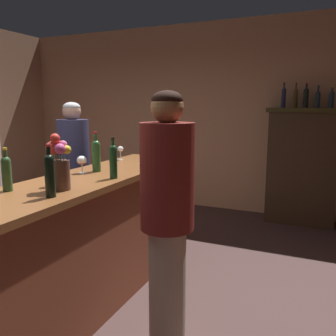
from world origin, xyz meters
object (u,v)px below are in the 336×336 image
(wine_bottle_pinot, at_px, (113,160))
(display_bottle_left, at_px, (284,97))
(wine_bottle_malbec, at_px, (6,172))
(wine_bottle_chardonnay, at_px, (50,173))
(wine_glass_front, at_px, (82,161))
(patron_near_entrance, at_px, (74,168))
(bartender, at_px, (167,214))
(display_bottle_midright, at_px, (318,98))
(cheese_plate, at_px, (146,164))
(display_bottle_midleft, at_px, (296,97))
(display_bottle_right, at_px, (332,98))
(flower_arrangement, at_px, (59,165))
(wine_glass_rear, at_px, (120,150))
(wine_glass_mid, at_px, (51,173))
(display_bottle_center, at_px, (306,97))
(bar_counter, at_px, (89,240))
(display_cabinet, at_px, (302,164))
(wine_bottle_syrah, at_px, (96,154))

(wine_bottle_pinot, distance_m, display_bottle_left, 3.05)
(wine_bottle_malbec, height_order, wine_bottle_chardonnay, wine_bottle_chardonnay)
(wine_glass_front, distance_m, patron_near_entrance, 1.16)
(wine_bottle_chardonnay, bearing_deg, bartender, 24.15)
(wine_glass_front, height_order, display_bottle_midright, display_bottle_midright)
(wine_bottle_pinot, height_order, cheese_plate, wine_bottle_pinot)
(display_bottle_midleft, height_order, display_bottle_right, display_bottle_midleft)
(wine_bottle_pinot, bearing_deg, wine_bottle_malbec, -122.83)
(wine_glass_front, relative_size, flower_arrangement, 0.39)
(wine_bottle_malbec, distance_m, wine_glass_rear, 1.50)
(wine_bottle_pinot, height_order, wine_glass_mid, wine_bottle_pinot)
(display_bottle_center, bearing_deg, flower_arrangement, -111.99)
(bartender, bearing_deg, display_bottle_midleft, -102.50)
(wine_glass_front, height_order, flower_arrangement, flower_arrangement)
(display_bottle_midleft, bearing_deg, bartender, -98.39)
(wine_glass_rear, relative_size, display_bottle_midright, 0.50)
(wine_bottle_malbec, height_order, cheese_plate, wine_bottle_malbec)
(bar_counter, relative_size, display_bottle_center, 8.30)
(wine_glass_mid, relative_size, patron_near_entrance, 0.08)
(display_cabinet, height_order, wine_bottle_chardonnay, display_cabinet)
(display_bottle_left, bearing_deg, wine_bottle_malbec, -111.23)
(wine_bottle_malbec, relative_size, display_bottle_center, 0.89)
(wine_glass_front, xyz_separation_m, bartender, (0.99, -0.43, -0.22))
(cheese_plate, distance_m, display_bottle_left, 2.48)
(display_cabinet, relative_size, display_bottle_midleft, 4.85)
(wine_glass_rear, height_order, patron_near_entrance, patron_near_entrance)
(display_bottle_left, height_order, bartender, display_bottle_left)
(display_bottle_right, bearing_deg, display_bottle_midleft, 180.00)
(bartender, bearing_deg, bar_counter, -23.98)
(display_bottle_midright, relative_size, display_bottle_right, 1.05)
(wine_bottle_chardonnay, height_order, display_bottle_right, display_bottle_right)
(flower_arrangement, height_order, display_bottle_midright, display_bottle_midright)
(wine_glass_front, xyz_separation_m, flower_arrangement, (0.24, -0.55, 0.07))
(display_cabinet, relative_size, wine_glass_rear, 11.02)
(bartender, bearing_deg, wine_glass_front, -27.75)
(cheese_plate, distance_m, bartender, 1.26)
(bartender, bearing_deg, display_bottle_midright, -107.31)
(display_bottle_left, bearing_deg, display_cabinet, 0.00)
(cheese_plate, bearing_deg, flower_arrangement, -92.39)
(wine_bottle_syrah, bearing_deg, display_bottle_left, 65.03)
(patron_near_entrance, bearing_deg, bar_counter, -17.15)
(wine_bottle_malbec, bearing_deg, bar_counter, 72.49)
(bar_counter, bearing_deg, wine_bottle_malbec, -107.51)
(flower_arrangement, xyz_separation_m, display_bottle_center, (1.35, 3.33, 0.51))
(cheese_plate, bearing_deg, display_cabinet, 58.85)
(wine_bottle_malbec, xyz_separation_m, display_bottle_left, (1.36, 3.50, 0.56))
(cheese_plate, bearing_deg, wine_glass_front, -115.44)
(wine_glass_front, bearing_deg, wine_bottle_malbec, -94.51)
(wine_glass_mid, relative_size, display_bottle_left, 0.40)
(wine_bottle_malbec, bearing_deg, display_bottle_midleft, 66.59)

